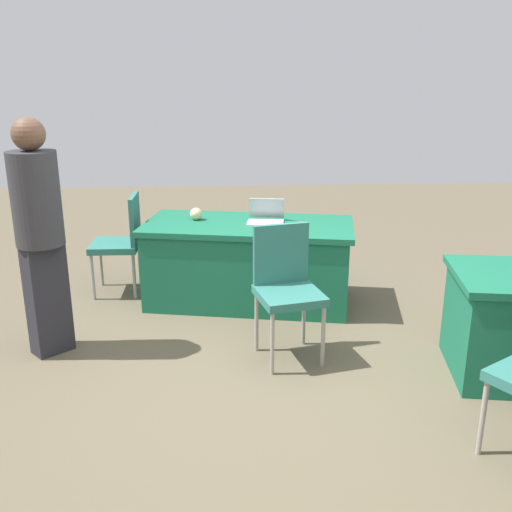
{
  "coord_description": "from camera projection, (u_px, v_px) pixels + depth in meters",
  "views": [
    {
      "loc": [
        0.19,
        3.54,
        2.02
      ],
      "look_at": [
        -0.01,
        0.02,
        0.9
      ],
      "focal_mm": 40.5,
      "sensor_mm": 36.0,
      "label": 1
    }
  ],
  "objects": [
    {
      "name": "scissors_red",
      "position": [
        296.0,
        224.0,
        5.11
      ],
      "size": [
        0.16,
        0.14,
        0.01
      ],
      "primitive_type": "cube",
      "rotation": [
        0.0,
        0.0,
        0.67
      ],
      "color": "red",
      "rests_on": "table_foreground"
    },
    {
      "name": "chair_tucked_right",
      "position": [
        122.0,
        238.0,
        5.43
      ],
      "size": [
        0.44,
        0.44,
        0.95
      ],
      "rotation": [
        0.0,
        0.0,
        4.71
      ],
      "color": "#9E9993",
      "rests_on": "ground"
    },
    {
      "name": "ground_plane",
      "position": [
        255.0,
        379.0,
        3.99
      ],
      "size": [
        14.4,
        14.4,
        0.0
      ],
      "primitive_type": "plane",
      "color": "brown"
    },
    {
      "name": "table_foreground",
      "position": [
        249.0,
        262.0,
        5.26
      ],
      "size": [
        1.98,
        1.19,
        0.74
      ],
      "rotation": [
        0.0,
        0.0,
        -0.18
      ],
      "color": "#196647",
      "rests_on": "ground"
    },
    {
      "name": "person_attendee_browsing",
      "position": [
        39.0,
        227.0,
        4.11
      ],
      "size": [
        0.48,
        0.48,
        1.74
      ],
      "rotation": [
        0.0,
        0.0,
        0.72
      ],
      "color": "#26262D",
      "rests_on": "ground"
    },
    {
      "name": "chair_tucked_left",
      "position": [
        286.0,
        283.0,
        4.18
      ],
      "size": [
        0.53,
        0.53,
        0.98
      ],
      "rotation": [
        0.0,
        0.0,
        0.23
      ],
      "color": "#9E9993",
      "rests_on": "ground"
    },
    {
      "name": "yarn_ball",
      "position": [
        196.0,
        214.0,
        5.25
      ],
      "size": [
        0.11,
        0.11,
        0.11
      ],
      "primitive_type": "sphere",
      "color": "beige",
      "rests_on": "table_foreground"
    },
    {
      "name": "laptop_silver",
      "position": [
        266.0,
        218.0,
        5.16
      ],
      "size": [
        0.36,
        0.34,
        0.21
      ],
      "rotation": [
        0.0,
        0.0,
        -0.15
      ],
      "color": "silver",
      "rests_on": "table_foreground"
    }
  ]
}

